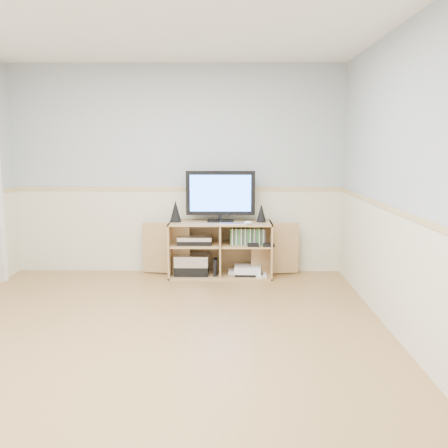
{
  "coord_description": "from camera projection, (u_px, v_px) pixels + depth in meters",
  "views": [
    {
      "loc": [
        0.64,
        -3.8,
        1.55
      ],
      "look_at": [
        0.57,
        1.2,
        0.75
      ],
      "focal_mm": 40.0,
      "sensor_mm": 36.0,
      "label": 1
    }
  ],
  "objects": [
    {
      "name": "game_consoles",
      "position": [
        246.0,
        270.0,
        5.94
      ],
      "size": [
        0.45,
        0.3,
        0.11
      ],
      "color": "white",
      "rests_on": "media_cabinet"
    },
    {
      "name": "media_cabinet",
      "position": [
        221.0,
        248.0,
        5.96
      ],
      "size": [
        1.88,
        0.45,
        0.65
      ],
      "color": "tan",
      "rests_on": "floor"
    },
    {
      "name": "speaker_left",
      "position": [
        175.0,
        211.0,
        5.87
      ],
      "size": [
        0.14,
        0.14,
        0.25
      ],
      "primitive_type": "cone",
      "color": "black",
      "rests_on": "media_cabinet"
    },
    {
      "name": "keyboard",
      "position": [
        233.0,
        224.0,
        5.72
      ],
      "size": [
        0.31,
        0.13,
        0.01
      ],
      "primitive_type": "cube",
      "rotation": [
        0.0,
        0.0,
        -0.03
      ],
      "color": "white",
      "rests_on": "media_cabinet"
    },
    {
      "name": "mouse",
      "position": [
        248.0,
        223.0,
        5.72
      ],
      "size": [
        0.11,
        0.09,
        0.04
      ],
      "primitive_type": "ellipsoid",
      "rotation": [
        0.0,
        0.0,
        -0.31
      ],
      "color": "white",
      "rests_on": "media_cabinet"
    },
    {
      "name": "game_cases",
      "position": [
        248.0,
        236.0,
        5.86
      ],
      "size": [
        0.4,
        0.14,
        0.19
      ],
      "primitive_type": "cube",
      "color": "#3F8C3F",
      "rests_on": "media_cabinet"
    },
    {
      "name": "speaker_right",
      "position": [
        261.0,
        213.0,
        5.86
      ],
      "size": [
        0.12,
        0.12,
        0.22
      ],
      "primitive_type": "cone",
      "color": "black",
      "rests_on": "media_cabinet"
    },
    {
      "name": "monitor",
      "position": [
        220.0,
        194.0,
        5.86
      ],
      "size": [
        0.81,
        0.18,
        0.6
      ],
      "color": "black",
      "rests_on": "media_cabinet"
    },
    {
      "name": "av_components",
      "position": [
        193.0,
        258.0,
        5.93
      ],
      "size": [
        0.5,
        0.3,
        0.47
      ],
      "color": "black",
      "rests_on": "media_cabinet"
    },
    {
      "name": "room",
      "position": [
        142.0,
        188.0,
        3.93
      ],
      "size": [
        4.04,
        4.54,
        2.54
      ],
      "color": "#AB814C",
      "rests_on": "ground"
    },
    {
      "name": "wall_outlet",
      "position": [
        260.0,
        223.0,
        6.1
      ],
      "size": [
        0.12,
        0.03,
        0.12
      ],
      "primitive_type": "cube",
      "color": "white",
      "rests_on": "wall_back"
    }
  ]
}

